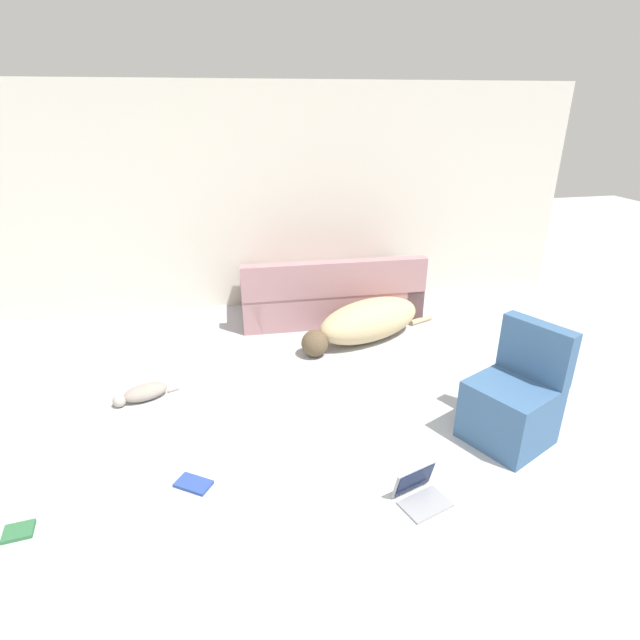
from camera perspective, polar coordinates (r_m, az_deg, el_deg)
ground_plane at (r=2.89m, az=5.15°, el=-30.34°), size 20.00×20.00×0.00m
wall_back at (r=6.01m, az=-6.69°, el=13.47°), size 7.69×0.06×2.55m
couch at (r=5.81m, az=1.11°, el=2.73°), size 2.06×0.91×0.77m
dog at (r=5.26m, az=5.31°, el=-0.19°), size 1.69×0.93×0.43m
cat at (r=4.53m, az=-19.64°, el=-7.88°), size 0.54×0.30×0.13m
laptop_open at (r=3.41m, az=11.22°, el=-18.48°), size 0.37×0.34×0.21m
book_green at (r=3.65m, az=-31.20°, el=-19.97°), size 0.18×0.15×0.02m
book_blue at (r=3.58m, az=-14.26°, el=-17.70°), size 0.27×0.24×0.02m
side_chair at (r=3.97m, az=21.24°, el=-8.76°), size 0.73×0.72×0.90m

